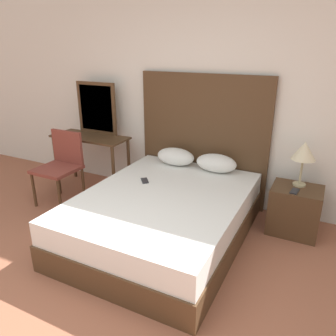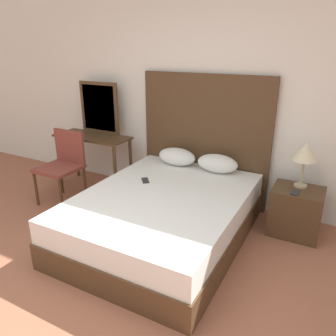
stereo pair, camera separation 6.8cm
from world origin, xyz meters
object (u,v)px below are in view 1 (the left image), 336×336
at_px(bed, 164,216).
at_px(table_lamp, 304,152).
at_px(chair, 61,162).
at_px(phone_on_bed, 145,181).
at_px(phone_on_nightstand, 295,191).
at_px(vanity_desk, 91,145).
at_px(nightstand, 295,210).

xyz_separation_m(bed, table_lamp, (1.21, 0.82, 0.64)).
bearing_deg(chair, phone_on_bed, 0.56).
distance_m(table_lamp, phone_on_nightstand, 0.41).
distance_m(table_lamp, vanity_desk, 2.73).
bearing_deg(vanity_desk, phone_on_bed, -23.60).
xyz_separation_m(nightstand, chair, (-2.77, -0.54, 0.27)).
relative_size(phone_on_bed, vanity_desk, 0.15).
xyz_separation_m(table_lamp, chair, (-2.77, -0.62, -0.36)).
xyz_separation_m(nightstand, table_lamp, (0.00, 0.08, 0.63)).
height_order(table_lamp, chair, table_lamp).
height_order(bed, phone_on_nightstand, phone_on_nightstand).
bearing_deg(phone_on_nightstand, table_lamp, 83.56).
relative_size(phone_on_bed, phone_on_nightstand, 1.02).
distance_m(phone_on_nightstand, vanity_desk, 2.70).
bearing_deg(bed, phone_on_bed, 148.59).
distance_m(phone_on_bed, vanity_desk, 1.28).
distance_m(bed, table_lamp, 1.59).
bearing_deg(bed, chair, 172.74).
height_order(nightstand, vanity_desk, vanity_desk).
bearing_deg(phone_on_bed, nightstand, 18.79).
bearing_deg(table_lamp, bed, -145.71).
xyz_separation_m(bed, phone_on_nightstand, (1.18, 0.63, 0.27)).
height_order(phone_on_bed, table_lamp, table_lamp).
xyz_separation_m(phone_on_bed, nightstand, (1.55, 0.53, -0.25)).
xyz_separation_m(table_lamp, vanity_desk, (-2.72, -0.10, -0.27)).
relative_size(phone_on_bed, table_lamp, 0.33).
xyz_separation_m(table_lamp, phone_on_nightstand, (-0.02, -0.19, -0.37)).
bearing_deg(phone_on_nightstand, nightstand, 78.72).
xyz_separation_m(phone_on_bed, phone_on_nightstand, (1.53, 0.42, 0.02)).
relative_size(nightstand, vanity_desk, 0.48).
bearing_deg(vanity_desk, table_lamp, 2.16).
bearing_deg(phone_on_nightstand, vanity_desk, 178.12).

